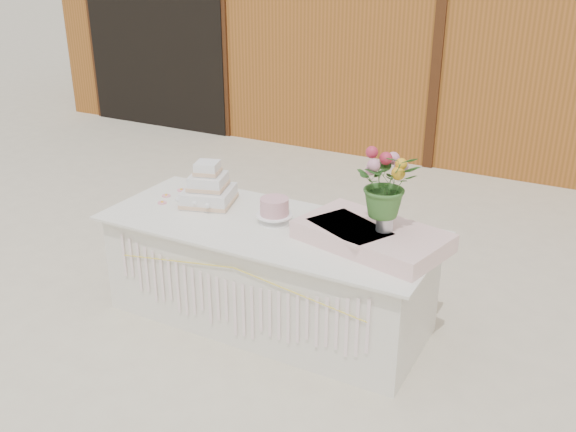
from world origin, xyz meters
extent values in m
plane|color=beige|center=(0.00, 0.00, 0.00)|extent=(80.00, 80.00, 0.00)
cube|color=#97531F|center=(0.00, 6.00, 1.50)|extent=(12.00, 4.00, 3.00)
cube|color=black|center=(-4.20, 3.98, 1.10)|extent=(2.40, 0.08, 2.20)
cube|color=silver|center=(0.00, 0.00, 0.38)|extent=(2.28, 0.88, 0.75)
cube|color=silver|center=(0.00, 0.00, 0.76)|extent=(2.40, 1.00, 0.02)
cube|color=white|center=(-0.59, 0.13, 0.83)|extent=(0.44, 0.44, 0.12)
cube|color=#DBAF8A|center=(-0.59, 0.13, 0.79)|extent=(0.46, 0.46, 0.03)
cube|color=white|center=(-0.59, 0.13, 0.95)|extent=(0.32, 0.32, 0.11)
cube|color=#DBAF8A|center=(-0.59, 0.13, 0.92)|extent=(0.33, 0.33, 0.03)
cube|color=white|center=(-0.59, 0.13, 1.05)|extent=(0.21, 0.21, 0.10)
cube|color=#DBAF8A|center=(-0.59, 0.13, 1.03)|extent=(0.22, 0.22, 0.03)
cylinder|color=white|center=(0.03, 0.04, 0.78)|extent=(0.22, 0.22, 0.01)
cylinder|color=white|center=(0.03, 0.04, 0.80)|extent=(0.06, 0.06, 0.04)
cylinder|color=white|center=(0.03, 0.04, 0.83)|extent=(0.26, 0.26, 0.01)
cylinder|color=#C9919A|center=(0.03, 0.04, 0.90)|extent=(0.20, 0.20, 0.12)
cube|color=beige|center=(0.76, 0.04, 0.83)|extent=(1.06, 0.76, 0.12)
cylinder|color=silver|center=(0.84, 0.04, 0.97)|extent=(0.11, 0.11, 0.15)
imported|color=#366829|center=(0.84, 0.04, 1.26)|extent=(0.50, 0.47, 0.44)
camera|label=1|loc=(2.08, -3.56, 2.60)|focal=40.00mm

